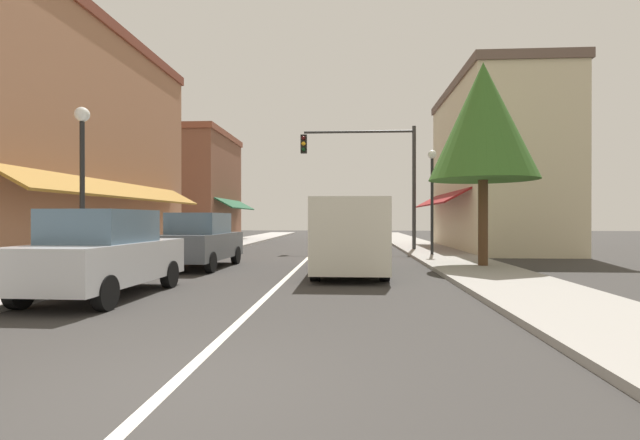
{
  "coord_description": "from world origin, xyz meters",
  "views": [
    {
      "loc": [
        1.7,
        -4.13,
        1.59
      ],
      "look_at": [
        0.47,
        14.92,
        1.53
      ],
      "focal_mm": 26.31,
      "sensor_mm": 36.0,
      "label": 1
    }
  ],
  "objects": [
    {
      "name": "ground_plane",
      "position": [
        0.0,
        18.0,
        0.0
      ],
      "size": [
        80.0,
        80.0,
        0.0
      ],
      "primitive_type": "plane",
      "color": "#33302D"
    },
    {
      "name": "sidewalk_right",
      "position": [
        5.5,
        18.0,
        0.06
      ],
      "size": [
        2.6,
        56.0,
        0.12
      ],
      "primitive_type": "cube",
      "color": "gray",
      "rests_on": "ground"
    },
    {
      "name": "storefront_far_left",
      "position": [
        -9.38,
        28.0,
        3.77
      ],
      "size": [
        6.48,
        8.2,
        7.54
      ],
      "color": "brown",
      "rests_on": "ground"
    },
    {
      "name": "parked_car_second_left",
      "position": [
        -3.12,
        10.66,
        0.88
      ],
      "size": [
        1.88,
        4.15,
        1.77
      ],
      "rotation": [
        0.0,
        0.0,
        -0.03
      ],
      "color": "#4C5156",
      "rests_on": "ground"
    },
    {
      "name": "street_lamp_right_mid",
      "position": [
        5.05,
        15.29,
        3.0
      ],
      "size": [
        0.36,
        0.36,
        4.4
      ],
      "color": "black",
      "rests_on": "ground"
    },
    {
      "name": "traffic_signal_mast_arm",
      "position": [
        2.92,
        18.78,
        4.17
      ],
      "size": [
        5.6,
        0.5,
        6.08
      ],
      "color": "#333333",
      "rests_on": "ground"
    },
    {
      "name": "tree_right_near",
      "position": [
        5.87,
        10.87,
        4.63
      ],
      "size": [
        3.37,
        3.37,
        6.5
      ],
      "color": "#4C331E",
      "rests_on": "ground"
    },
    {
      "name": "sidewalk_left",
      "position": [
        -5.5,
        18.0,
        0.06
      ],
      "size": [
        2.6,
        56.0,
        0.12
      ],
      "primitive_type": "cube",
      "color": "#A39E99",
      "rests_on": "ground"
    },
    {
      "name": "lane_center_stripe",
      "position": [
        0.0,
        18.0,
        0.0
      ],
      "size": [
        0.14,
        52.0,
        0.01
      ],
      "primitive_type": "cube",
      "color": "silver",
      "rests_on": "ground"
    },
    {
      "name": "storefront_right_block",
      "position": [
        8.99,
        20.0,
        4.17
      ],
      "size": [
        5.7,
        10.2,
        8.34
      ],
      "color": "beige",
      "rests_on": "ground"
    },
    {
      "name": "street_lamp_left_near",
      "position": [
        -4.9,
        7.02,
        2.96
      ],
      "size": [
        0.36,
        0.36,
        4.34
      ],
      "color": "black",
      "rests_on": "ground"
    },
    {
      "name": "storefront_left_block",
      "position": [
        -9.77,
        12.0,
        4.35
      ],
      "size": [
        7.25,
        14.2,
        8.71
      ],
      "color": "#9E6B4C",
      "rests_on": "ground"
    },
    {
      "name": "van_in_lane",
      "position": [
        1.69,
        9.37,
        1.15
      ],
      "size": [
        2.0,
        5.18,
        2.12
      ],
      "rotation": [
        0.0,
        0.0,
        0.0
      ],
      "color": "beige",
      "rests_on": "ground"
    },
    {
      "name": "parked_car_nearest_left",
      "position": [
        -3.27,
        5.02,
        0.88
      ],
      "size": [
        1.86,
        4.14,
        1.77
      ],
      "rotation": [
        0.0,
        0.0,
        -0.02
      ],
      "color": "#B7BABF",
      "rests_on": "ground"
    }
  ]
}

